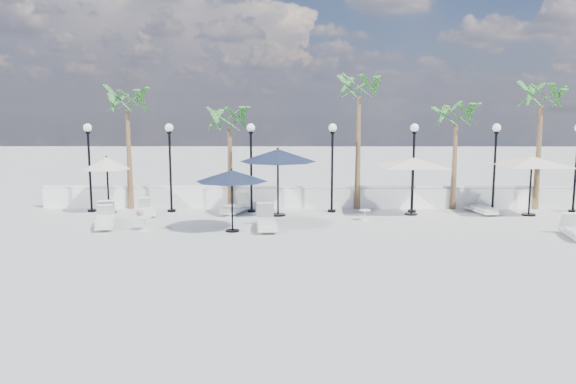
{
  "coord_description": "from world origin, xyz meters",
  "views": [
    {
      "loc": [
        -1.76,
        -17.6,
        4.44
      ],
      "look_at": [
        -1.88,
        2.29,
        1.5
      ],
      "focal_mm": 35.0,
      "sensor_mm": 36.0,
      "label": 1
    }
  ],
  "objects_px": {
    "lounger_3": "(236,207)",
    "parasol_navy_mid": "(278,156)",
    "parasol_cream_sq_a": "(413,158)",
    "lounger_0": "(105,219)",
    "parasol_cream_sq_b": "(532,157)",
    "parasol_navy_left": "(232,176)",
    "lounger_4": "(266,222)",
    "lounger_2": "(104,222)",
    "lounger_1": "(147,210)",
    "lounger_7": "(481,208)",
    "parasol_cream_small": "(107,164)",
    "lounger_5": "(576,231)"
  },
  "relations": [
    {
      "from": "lounger_3",
      "to": "parasol_cream_sq_b",
      "type": "relative_size",
      "value": 0.39
    },
    {
      "from": "lounger_4",
      "to": "parasol_navy_left",
      "type": "xyz_separation_m",
      "value": [
        -1.22,
        -0.38,
        1.77
      ]
    },
    {
      "from": "lounger_7",
      "to": "parasol_cream_sq_a",
      "type": "height_order",
      "value": "parasol_cream_sq_a"
    },
    {
      "from": "lounger_1",
      "to": "parasol_navy_left",
      "type": "height_order",
      "value": "parasol_navy_left"
    },
    {
      "from": "parasol_cream_sq_b",
      "to": "parasol_cream_small",
      "type": "relative_size",
      "value": 2.16
    },
    {
      "from": "lounger_5",
      "to": "parasol_navy_left",
      "type": "xyz_separation_m",
      "value": [
        -12.05,
        1.01,
        1.81
      ]
    },
    {
      "from": "lounger_0",
      "to": "parasol_navy_mid",
      "type": "bearing_deg",
      "value": 2.66
    },
    {
      "from": "parasol_navy_left",
      "to": "parasol_navy_mid",
      "type": "relative_size",
      "value": 0.82
    },
    {
      "from": "parasol_cream_small",
      "to": "parasol_cream_sq_a",
      "type": "bearing_deg",
      "value": -1.48
    },
    {
      "from": "lounger_3",
      "to": "parasol_cream_small",
      "type": "xyz_separation_m",
      "value": [
        -5.49,
        -0.02,
        1.87
      ]
    },
    {
      "from": "parasol_navy_left",
      "to": "parasol_cream_sq_a",
      "type": "bearing_deg",
      "value": 24.67
    },
    {
      "from": "parasol_navy_mid",
      "to": "parasol_cream_sq_a",
      "type": "height_order",
      "value": "parasol_navy_mid"
    },
    {
      "from": "lounger_7",
      "to": "parasol_navy_left",
      "type": "xyz_separation_m",
      "value": [
        -10.32,
        -3.68,
        1.8
      ]
    },
    {
      "from": "parasol_navy_left",
      "to": "parasol_navy_mid",
      "type": "distance_m",
      "value": 3.52
    },
    {
      "from": "lounger_4",
      "to": "lounger_5",
      "type": "relative_size",
      "value": 1.15
    },
    {
      "from": "parasol_navy_mid",
      "to": "parasol_cream_sq_b",
      "type": "xyz_separation_m",
      "value": [
        10.58,
        0.1,
        -0.04
      ]
    },
    {
      "from": "lounger_0",
      "to": "lounger_3",
      "type": "bearing_deg",
      "value": 14.3
    },
    {
      "from": "lounger_1",
      "to": "parasol_cream_sq_a",
      "type": "height_order",
      "value": "parasol_cream_sq_a"
    },
    {
      "from": "lounger_3",
      "to": "lounger_4",
      "type": "height_order",
      "value": "lounger_4"
    },
    {
      "from": "lounger_0",
      "to": "parasol_navy_left",
      "type": "height_order",
      "value": "parasol_navy_left"
    },
    {
      "from": "lounger_1",
      "to": "lounger_2",
      "type": "bearing_deg",
      "value": -133.56
    },
    {
      "from": "lounger_1",
      "to": "parasol_navy_mid",
      "type": "relative_size",
      "value": 0.54
    },
    {
      "from": "lounger_2",
      "to": "lounger_3",
      "type": "height_order",
      "value": "lounger_3"
    },
    {
      "from": "lounger_4",
      "to": "lounger_1",
      "type": "bearing_deg",
      "value": 146.3
    },
    {
      "from": "lounger_2",
      "to": "lounger_7",
      "type": "height_order",
      "value": "lounger_7"
    },
    {
      "from": "lounger_4",
      "to": "parasol_cream_sq_a",
      "type": "xyz_separation_m",
      "value": [
        6.03,
        2.95,
        2.14
      ]
    },
    {
      "from": "lounger_0",
      "to": "parasol_cream_sq_a",
      "type": "xyz_separation_m",
      "value": [
        12.27,
        2.26,
        2.15
      ]
    },
    {
      "from": "parasol_navy_left",
      "to": "parasol_cream_sq_b",
      "type": "distance_m",
      "value": 12.6
    },
    {
      "from": "lounger_3",
      "to": "parasol_navy_mid",
      "type": "relative_size",
      "value": 0.66
    },
    {
      "from": "lounger_4",
      "to": "parasol_navy_left",
      "type": "relative_size",
      "value": 0.85
    },
    {
      "from": "parasol_cream_sq_a",
      "to": "lounger_0",
      "type": "bearing_deg",
      "value": -169.58
    },
    {
      "from": "lounger_2",
      "to": "parasol_navy_left",
      "type": "relative_size",
      "value": 0.75
    },
    {
      "from": "lounger_2",
      "to": "lounger_3",
      "type": "distance_m",
      "value": 5.6
    },
    {
      "from": "lounger_4",
      "to": "parasol_cream_small",
      "type": "distance_m",
      "value": 7.91
    },
    {
      "from": "lounger_3",
      "to": "parasol_cream_sq_b",
      "type": "xyz_separation_m",
      "value": [
        12.42,
        -0.49,
        2.23
      ]
    },
    {
      "from": "lounger_1",
      "to": "parasol_navy_mid",
      "type": "height_order",
      "value": "parasol_navy_mid"
    },
    {
      "from": "parasol_navy_left",
      "to": "lounger_4",
      "type": "bearing_deg",
      "value": 17.17
    },
    {
      "from": "lounger_2",
      "to": "parasol_cream_sq_a",
      "type": "bearing_deg",
      "value": -2.63
    },
    {
      "from": "lounger_2",
      "to": "parasol_cream_sq_b",
      "type": "height_order",
      "value": "parasol_cream_sq_b"
    },
    {
      "from": "lounger_4",
      "to": "parasol_cream_sq_b",
      "type": "distance_m",
      "value": 11.53
    },
    {
      "from": "lounger_0",
      "to": "lounger_7",
      "type": "xyz_separation_m",
      "value": [
        15.34,
        2.61,
        -0.02
      ]
    },
    {
      "from": "lounger_1",
      "to": "lounger_3",
      "type": "bearing_deg",
      "value": -14.87
    },
    {
      "from": "parasol_navy_left",
      "to": "parasol_cream_small",
      "type": "bearing_deg",
      "value": 147.38
    },
    {
      "from": "lounger_4",
      "to": "parasol_cream_sq_a",
      "type": "height_order",
      "value": "parasol_cream_sq_a"
    },
    {
      "from": "lounger_7",
      "to": "lounger_1",
      "type": "bearing_deg",
      "value": 171.37
    },
    {
      "from": "lounger_7",
      "to": "parasol_navy_mid",
      "type": "xyz_separation_m",
      "value": [
        -8.72,
        -0.59,
        2.29
      ]
    },
    {
      "from": "lounger_7",
      "to": "parasol_cream_sq_a",
      "type": "xyz_separation_m",
      "value": [
        -3.07,
        -0.35,
        2.17
      ]
    },
    {
      "from": "lounger_3",
      "to": "parasol_cream_sq_a",
      "type": "height_order",
      "value": "parasol_cream_sq_a"
    },
    {
      "from": "parasol_navy_left",
      "to": "parasol_cream_sq_a",
      "type": "height_order",
      "value": "parasol_cream_sq_a"
    },
    {
      "from": "lounger_1",
      "to": "lounger_3",
      "type": "relative_size",
      "value": 0.82
    }
  ]
}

